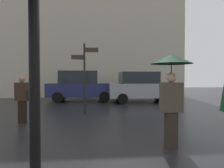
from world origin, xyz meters
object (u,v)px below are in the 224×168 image
object	(u,v)px
pedestrian_with_bag	(23,97)
parked_car_left	(141,87)
pedestrian_with_umbrella	(171,77)
street_signpost	(85,71)
parked_car_right	(81,86)

from	to	relation	value
pedestrian_with_bag	parked_car_left	xyz separation A→B (m)	(5.29, 5.54, 0.08)
pedestrian_with_umbrella	street_signpost	bearing A→B (deg)	-148.58
parked_car_right	street_signpost	world-z (taller)	street_signpost
pedestrian_with_umbrella	parked_car_right	bearing A→B (deg)	-158.80
pedestrian_with_umbrella	pedestrian_with_bag	size ratio (longest dim) A/B	1.28
parked_car_left	parked_car_right	size ratio (longest dim) A/B	0.95
pedestrian_with_umbrella	parked_car_left	xyz separation A→B (m)	(1.42, 8.37, -0.53)
pedestrian_with_bag	parked_car_left	bearing A→B (deg)	149.72
parked_car_left	street_signpost	xyz separation A→B (m)	(-3.33, -4.13, 0.80)
parked_car_left	parked_car_right	xyz separation A→B (m)	(-3.72, 0.85, 0.04)
pedestrian_with_umbrella	parked_car_left	bearing A→B (deg)	177.58
pedestrian_with_bag	street_signpost	xyz separation A→B (m)	(1.96, 1.41, 0.87)
pedestrian_with_bag	parked_car_right	distance (m)	6.58
pedestrian_with_umbrella	parked_car_right	distance (m)	9.52
pedestrian_with_umbrella	parked_car_right	world-z (taller)	pedestrian_with_umbrella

